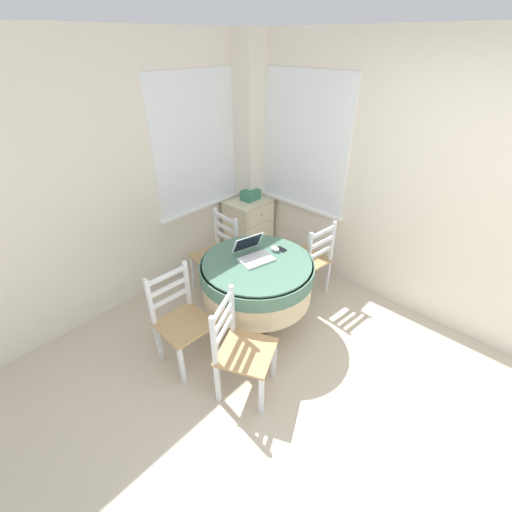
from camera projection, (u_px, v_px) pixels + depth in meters
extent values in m
plane|color=beige|center=(362.00, 473.00, 2.28)|extent=(30.00, 30.00, 0.00)
cube|color=silver|center=(93.00, 193.00, 3.07)|extent=(4.03, 0.06, 2.55)
cube|color=white|center=(196.00, 144.00, 3.67)|extent=(1.10, 0.01, 1.42)
cube|color=white|center=(204.00, 206.00, 4.04)|extent=(1.18, 0.07, 0.02)
cube|color=silver|center=(439.00, 195.00, 3.02)|extent=(0.06, 4.56, 2.55)
cube|color=white|center=(304.00, 142.00, 3.71)|extent=(0.01, 1.10, 1.42)
cube|color=white|center=(298.00, 205.00, 4.08)|extent=(0.07, 1.18, 0.02)
cube|color=silver|center=(250.00, 153.00, 4.14)|extent=(0.28, 0.28, 2.55)
cylinder|color=#4C3D2D|center=(257.00, 322.00, 3.47)|extent=(0.36, 0.36, 0.03)
cylinder|color=#4C3D2D|center=(257.00, 294.00, 3.27)|extent=(0.11, 0.11, 0.70)
cylinder|color=beige|center=(257.00, 279.00, 3.18)|extent=(1.02, 1.02, 0.36)
cylinder|color=#4C7560|center=(257.00, 269.00, 3.12)|extent=(1.05, 1.05, 0.13)
cylinder|color=#4C7560|center=(257.00, 262.00, 3.08)|extent=(0.99, 0.99, 0.02)
cube|color=silver|center=(256.00, 259.00, 3.09)|extent=(0.34, 0.27, 0.02)
cube|color=silver|center=(255.00, 258.00, 3.09)|extent=(0.28, 0.18, 0.00)
cube|color=silver|center=(248.00, 243.00, 3.14)|extent=(0.31, 0.17, 0.18)
cube|color=black|center=(248.00, 243.00, 3.13)|extent=(0.28, 0.15, 0.16)
ellipsoid|color=white|center=(275.00, 249.00, 3.21)|extent=(0.06, 0.09, 0.05)
cube|color=black|center=(281.00, 249.00, 3.25)|extent=(0.07, 0.11, 0.01)
cube|color=black|center=(281.00, 249.00, 3.24)|extent=(0.05, 0.08, 0.00)
cube|color=tan|center=(214.00, 256.00, 3.75)|extent=(0.44, 0.44, 0.02)
cube|color=silver|center=(193.00, 272.00, 3.88)|extent=(0.04, 0.04, 0.41)
cube|color=silver|center=(212.00, 286.00, 3.66)|extent=(0.04, 0.04, 0.41)
cube|color=silver|center=(219.00, 260.00, 4.08)|extent=(0.04, 0.04, 0.41)
cube|color=silver|center=(237.00, 273.00, 3.86)|extent=(0.04, 0.04, 0.41)
cube|color=silver|center=(216.00, 227.00, 3.84)|extent=(0.03, 0.03, 0.45)
cube|color=silver|center=(236.00, 238.00, 3.61)|extent=(0.03, 0.03, 0.45)
cube|color=silver|center=(225.00, 218.00, 3.63)|extent=(0.06, 0.36, 0.04)
cube|color=silver|center=(226.00, 228.00, 3.70)|extent=(0.06, 0.36, 0.04)
cube|color=silver|center=(226.00, 237.00, 3.76)|extent=(0.06, 0.36, 0.04)
cube|color=tan|center=(306.00, 259.00, 3.70)|extent=(0.45, 0.45, 0.02)
cube|color=silver|center=(304.00, 263.00, 4.03)|extent=(0.04, 0.04, 0.41)
cube|color=silver|center=(282.00, 275.00, 3.83)|extent=(0.04, 0.04, 0.41)
cube|color=silver|center=(327.00, 276.00, 3.81)|extent=(0.04, 0.04, 0.41)
cube|color=silver|center=(306.00, 290.00, 3.61)|extent=(0.04, 0.04, 0.41)
cube|color=silver|center=(332.00, 241.00, 3.56)|extent=(0.04, 0.04, 0.45)
cube|color=silver|center=(309.00, 253.00, 3.36)|extent=(0.04, 0.04, 0.45)
cube|color=silver|center=(323.00, 232.00, 3.37)|extent=(0.36, 0.06, 0.04)
cube|color=silver|center=(322.00, 242.00, 3.43)|extent=(0.36, 0.06, 0.04)
cube|color=silver|center=(321.00, 252.00, 3.50)|extent=(0.36, 0.06, 0.04)
cube|color=tan|center=(246.00, 352.00, 2.61)|extent=(0.54, 0.54, 0.02)
cube|color=silver|center=(261.00, 395.00, 2.54)|extent=(0.05, 0.05, 0.41)
cube|color=silver|center=(274.00, 359.00, 2.83)|extent=(0.05, 0.05, 0.41)
cube|color=silver|center=(218.00, 383.00, 2.63)|extent=(0.05, 0.05, 0.41)
cube|color=silver|center=(234.00, 349.00, 2.92)|extent=(0.05, 0.05, 0.41)
cube|color=silver|center=(214.00, 341.00, 2.39)|extent=(0.04, 0.04, 0.45)
cube|color=silver|center=(232.00, 309.00, 2.68)|extent=(0.04, 0.04, 0.45)
cube|color=silver|center=(222.00, 306.00, 2.44)|extent=(0.33, 0.17, 0.04)
cube|color=silver|center=(223.00, 319.00, 2.50)|extent=(0.33, 0.17, 0.04)
cube|color=silver|center=(224.00, 330.00, 2.57)|extent=(0.33, 0.17, 0.04)
cube|color=tan|center=(185.00, 324.00, 2.87)|extent=(0.43, 0.43, 0.02)
cube|color=silver|center=(182.00, 366.00, 2.77)|extent=(0.04, 0.04, 0.41)
cube|color=silver|center=(216.00, 343.00, 2.98)|extent=(0.04, 0.04, 0.41)
cube|color=silver|center=(159.00, 342.00, 2.99)|extent=(0.04, 0.04, 0.41)
cube|color=silver|center=(192.00, 322.00, 3.20)|extent=(0.04, 0.04, 0.41)
cube|color=silver|center=(150.00, 302.00, 2.74)|extent=(0.03, 0.03, 0.45)
cube|color=silver|center=(187.00, 283.00, 2.95)|extent=(0.03, 0.03, 0.45)
cube|color=silver|center=(166.00, 276.00, 2.75)|extent=(0.36, 0.04, 0.04)
cube|color=silver|center=(168.00, 287.00, 2.82)|extent=(0.36, 0.04, 0.04)
cube|color=silver|center=(170.00, 298.00, 2.88)|extent=(0.36, 0.04, 0.04)
cube|color=beige|center=(248.00, 227.00, 4.47)|extent=(0.52, 0.43, 0.73)
cube|color=beige|center=(248.00, 200.00, 4.26)|extent=(0.54, 0.45, 0.02)
cube|color=beige|center=(261.00, 215.00, 4.21)|extent=(0.46, 0.01, 0.21)
sphere|color=olive|center=(262.00, 215.00, 4.20)|extent=(0.02, 0.02, 0.02)
cube|color=beige|center=(261.00, 232.00, 4.34)|extent=(0.46, 0.01, 0.21)
sphere|color=olive|center=(261.00, 232.00, 4.34)|extent=(0.02, 0.02, 0.02)
cube|color=beige|center=(261.00, 249.00, 4.47)|extent=(0.46, 0.01, 0.21)
sphere|color=olive|center=(261.00, 249.00, 4.47)|extent=(0.02, 0.02, 0.02)
cube|color=#387A5B|center=(251.00, 195.00, 4.23)|extent=(0.21, 0.16, 0.12)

